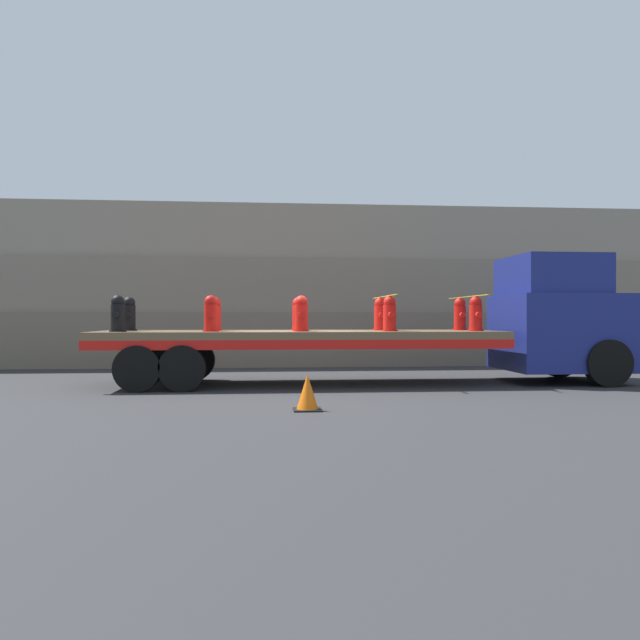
# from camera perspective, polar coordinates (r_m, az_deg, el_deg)

# --- Properties ---
(ground_plane) EXTENTS (120.00, 120.00, 0.00)m
(ground_plane) POSITION_cam_1_polar(r_m,az_deg,el_deg) (14.26, -1.85, -5.90)
(ground_plane) COLOR #2D2D30
(rock_cliff) EXTENTS (60.00, 3.30, 5.07)m
(rock_cliff) POSITION_cam_1_polar(r_m,az_deg,el_deg) (20.69, -2.90, 3.02)
(rock_cliff) COLOR #706656
(rock_cliff) RESTS_ON ground_plane
(truck_cab) EXTENTS (2.77, 2.57, 2.96)m
(truck_cab) POSITION_cam_1_polar(r_m,az_deg,el_deg) (15.83, 21.41, 0.03)
(truck_cab) COLOR navy
(truck_cab) RESTS_ON ground_plane
(flatbed_trailer) EXTENTS (9.04, 2.67, 1.22)m
(flatbed_trailer) POSITION_cam_1_polar(r_m,az_deg,el_deg) (14.17, -4.36, -1.93)
(flatbed_trailer) COLOR brown
(flatbed_trailer) RESTS_ON ground_plane
(fire_hydrant_black_near_0) EXTENTS (0.36, 0.53, 0.78)m
(fire_hydrant_black_near_0) POSITION_cam_1_polar(r_m,az_deg,el_deg) (13.94, -18.01, 0.52)
(fire_hydrant_black_near_0) COLOR black
(fire_hydrant_black_near_0) RESTS_ON flatbed_trailer
(fire_hydrant_black_far_0) EXTENTS (0.36, 0.53, 0.78)m
(fire_hydrant_black_far_0) POSITION_cam_1_polar(r_m,az_deg,el_deg) (15.05, -17.05, 0.50)
(fire_hydrant_black_far_0) COLOR black
(fire_hydrant_black_far_0) RESTS_ON flatbed_trailer
(fire_hydrant_red_near_1) EXTENTS (0.36, 0.53, 0.78)m
(fire_hydrant_red_near_1) POSITION_cam_1_polar(r_m,az_deg,el_deg) (13.64, -9.96, 0.54)
(fire_hydrant_red_near_1) COLOR red
(fire_hydrant_red_near_1) RESTS_ON flatbed_trailer
(fire_hydrant_red_far_1) EXTENTS (0.36, 0.53, 0.78)m
(fire_hydrant_red_far_1) POSITION_cam_1_polar(r_m,az_deg,el_deg) (14.77, -9.59, 0.51)
(fire_hydrant_red_far_1) COLOR red
(fire_hydrant_red_far_1) RESTS_ON flatbed_trailer
(fire_hydrant_red_near_2) EXTENTS (0.36, 0.53, 0.78)m
(fire_hydrant_red_near_2) POSITION_cam_1_polar(r_m,az_deg,el_deg) (13.62, -1.71, 0.54)
(fire_hydrant_red_near_2) COLOR red
(fire_hydrant_red_near_2) RESTS_ON flatbed_trailer
(fire_hydrant_red_far_2) EXTENTS (0.36, 0.53, 0.78)m
(fire_hydrant_red_far_2) POSITION_cam_1_polar(r_m,az_deg,el_deg) (14.75, -1.98, 0.51)
(fire_hydrant_red_far_2) COLOR red
(fire_hydrant_red_far_2) RESTS_ON flatbed_trailer
(fire_hydrant_red_near_3) EXTENTS (0.36, 0.53, 0.78)m
(fire_hydrant_red_near_3) POSITION_cam_1_polar(r_m,az_deg,el_deg) (13.87, 6.39, 0.53)
(fire_hydrant_red_near_3) COLOR red
(fire_hydrant_red_near_3) RESTS_ON flatbed_trailer
(fire_hydrant_red_far_3) EXTENTS (0.36, 0.53, 0.78)m
(fire_hydrant_red_far_3) POSITION_cam_1_polar(r_m,az_deg,el_deg) (14.99, 5.52, 0.50)
(fire_hydrant_red_far_3) COLOR red
(fire_hydrant_red_far_3) RESTS_ON flatbed_trailer
(fire_hydrant_red_near_4) EXTENTS (0.36, 0.53, 0.78)m
(fire_hydrant_red_near_4) POSITION_cam_1_polar(r_m,az_deg,el_deg) (14.40, 14.05, 0.51)
(fire_hydrant_red_near_4) COLOR red
(fire_hydrant_red_near_4) RESTS_ON flatbed_trailer
(fire_hydrant_red_far_4) EXTENTS (0.36, 0.53, 0.78)m
(fire_hydrant_red_far_4) POSITION_cam_1_polar(r_m,az_deg,el_deg) (15.47, 12.67, 0.49)
(fire_hydrant_red_far_4) COLOR red
(fire_hydrant_red_far_4) RESTS_ON flatbed_trailer
(cargo_strap_rear) EXTENTS (0.05, 2.77, 0.01)m
(cargo_strap_rear) POSITION_cam_1_polar(r_m,az_deg,el_deg) (14.44, 5.94, 2.16)
(cargo_strap_rear) COLOR yellow
(cargo_strap_rear) RESTS_ON fire_hydrant_red_near_3
(cargo_strap_middle) EXTENTS (0.05, 2.77, 0.01)m
(cargo_strap_middle) POSITION_cam_1_polar(r_m,az_deg,el_deg) (14.94, 13.34, 2.09)
(cargo_strap_middle) COLOR yellow
(cargo_strap_middle) RESTS_ON fire_hydrant_red_near_4
(traffic_cone) EXTENTS (0.46, 0.46, 0.60)m
(traffic_cone) POSITION_cam_1_polar(r_m,az_deg,el_deg) (10.24, -1.16, -6.66)
(traffic_cone) COLOR black
(traffic_cone) RESTS_ON ground_plane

